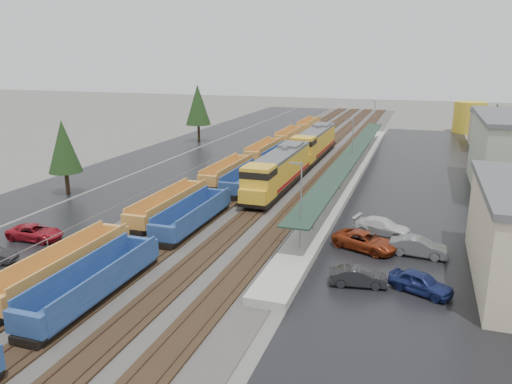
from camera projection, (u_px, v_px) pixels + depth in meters
ground at (39, 369)px, 26.82m from camera, size 360.00×360.00×0.00m
ballast_strip at (301, 158)px, 81.66m from camera, size 20.00×160.00×0.08m
trackbed at (301, 158)px, 81.63m from camera, size 14.60×160.00×0.22m
west_parking_lot at (217, 153)px, 86.27m from camera, size 10.00×160.00×0.02m
west_road at (165, 150)px, 89.34m from camera, size 9.00×160.00×0.02m
east_commuter_lot at (422, 182)px, 66.69m from camera, size 16.00×100.00×0.02m
station_platform at (351, 171)px, 69.43m from camera, size 3.00×80.00×8.00m
chainlink_fence at (243, 147)px, 82.73m from camera, size 0.08×160.04×2.02m
distant_hills at (493, 96)px, 205.67m from camera, size 301.00×140.00×25.20m
tree_west_near at (64, 146)px, 59.46m from camera, size 3.96×3.96×9.00m
tree_west_far at (198, 105)px, 95.99m from camera, size 4.84×4.84×11.00m
tree_east at (495, 128)px, 69.53m from camera, size 4.40×4.40×10.00m
locomotive_lead at (278, 171)px, 61.44m from camera, size 3.29×21.71×4.91m
locomotive_trail at (314, 143)px, 80.64m from camera, size 3.29×21.71×4.91m
well_string_yellow at (228, 172)px, 67.25m from camera, size 2.54×113.40×2.25m
well_string_blue at (194, 216)px, 48.61m from camera, size 2.68×76.46×2.38m
storage_tank at (469, 117)px, 108.14m from camera, size 6.68×6.68×6.68m
parked_car_west_c at (35, 233)px, 45.47m from camera, size 2.60×5.22×1.42m
parked_car_east_a at (358, 277)px, 36.39m from camera, size 2.16×4.40×1.39m
parked_car_east_b at (365, 241)px, 43.14m from camera, size 4.50×6.20×1.57m
parked_car_east_c at (383, 227)px, 46.77m from camera, size 3.38×5.79×1.57m
parked_car_east_d at (421, 283)px, 35.29m from camera, size 3.51×4.86×1.54m
parked_car_east_e at (419, 247)px, 41.79m from camera, size 2.10×4.93×1.58m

